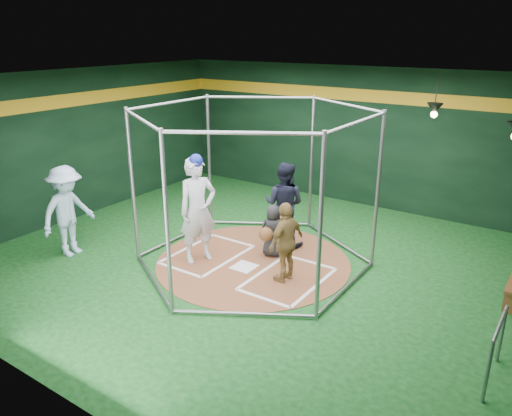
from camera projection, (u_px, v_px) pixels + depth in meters
The scene contains 13 objects.
room_shell at pixel (253, 176), 9.24m from camera, with size 10.10×9.10×3.53m.
clay_disc at pixel (253, 262), 9.82m from camera, with size 3.80×3.80×0.01m, color brown.
home_plate at pixel (244, 267), 9.58m from camera, with size 0.43×0.43×0.01m, color white.
batter_box_left at pixel (208, 254), 10.12m from camera, with size 1.17×1.77×0.01m.
batter_box_right at pixel (288, 279), 9.12m from camera, with size 1.17×1.77×0.01m.
batting_cage at pixel (253, 189), 9.32m from camera, with size 4.05×4.67×3.00m.
pendant_lamp_near at pixel (435, 109), 10.55m from camera, with size 0.34×0.34×0.90m.
batter_figure at pixel (198, 209), 9.56m from camera, with size 0.77×0.89×2.14m.
visitor_leopard at pixel (286, 242), 8.86m from camera, with size 0.87×0.36×1.48m, color tan.
catcher_figure at pixel (272, 231), 9.90m from camera, with size 0.60×0.63×1.06m.
umpire at pixel (284, 204), 10.34m from camera, with size 0.87×0.68×1.79m, color black.
bystander_blue at pixel (67, 211), 9.88m from camera, with size 1.19×0.69×1.85m, color #AFCCE8.
steel_railing at pixel (497, 342), 6.30m from camera, with size 0.05×1.01×0.87m.
Camera 1 is at (5.04, -7.33, 4.29)m, focal length 35.00 mm.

